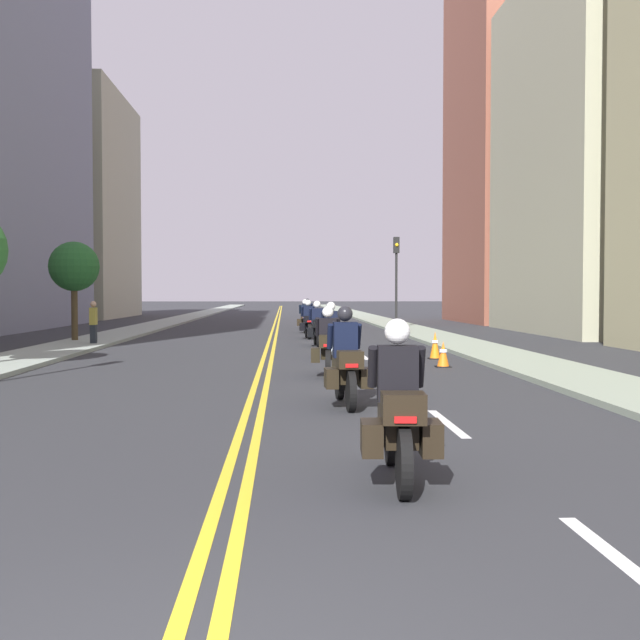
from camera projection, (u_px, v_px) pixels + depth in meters
name	position (u px, v px, depth m)	size (l,w,h in m)	color
ground_plane	(277.00, 322.00, 51.13)	(264.00, 264.00, 0.00)	#2B2D30
sidewalk_left	(172.00, 321.00, 50.81)	(2.29, 144.00, 0.12)	#939E93
sidewalk_right	(381.00, 321.00, 51.45)	(2.29, 144.00, 0.12)	gray
centreline_yellow_inner	(275.00, 322.00, 51.13)	(0.12, 132.00, 0.01)	yellow
centreline_yellow_outer	(279.00, 322.00, 51.14)	(0.12, 132.00, 0.01)	yellow
lane_dashes_white	(341.00, 339.00, 32.30)	(0.14, 56.40, 0.01)	silver
building_right_1	(605.00, 152.00, 36.83)	(7.36, 13.72, 17.16)	#A7A787
building_left_2	(76.00, 207.00, 60.62)	(7.49, 14.51, 17.29)	#ACAC8E
building_right_2	(512.00, 121.00, 50.59)	(6.64, 12.04, 26.17)	brown
motorcycle_0	(398.00, 416.00, 7.73)	(0.78, 2.14, 1.64)	black
motorcycle_1	(346.00, 366.00, 13.00)	(0.78, 2.18, 1.68)	black
motorcycle_2	(328.00, 347.00, 17.78)	(0.78, 2.12, 1.59)	black
motorcycle_3	(331.00, 335.00, 22.76)	(0.78, 2.29, 1.64)	black
motorcycle_4	(317.00, 328.00, 27.82)	(0.77, 2.22, 1.63)	black
motorcycle_5	(308.00, 323.00, 32.53)	(0.78, 2.21, 1.63)	black
motorcycle_6	(305.00, 319.00, 37.33)	(0.77, 2.13, 1.61)	black
motorcycle_7	(308.00, 316.00, 42.29)	(0.78, 2.28, 1.61)	black
traffic_cone_0	(443.00, 354.00, 19.89)	(0.38, 0.38, 0.67)	black
traffic_cone_1	(435.00, 345.00, 22.37)	(0.37, 0.37, 0.80)	black
traffic_light_far	(396.00, 266.00, 39.05)	(0.28, 0.38, 4.72)	black
pedestrian_0	(93.00, 323.00, 27.69)	(0.23, 0.48, 1.62)	#232930
street_tree_0	(74.00, 267.00, 29.47)	(1.88, 1.88, 3.86)	#483B24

